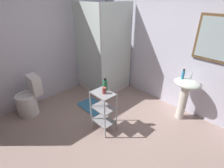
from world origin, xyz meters
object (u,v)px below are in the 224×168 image
object	(u,v)px
shower_stall	(104,72)
pedestal_sink	(185,92)
body_wash_bottle_green	(105,85)
rinse_cup	(104,91)
storage_cart	(103,109)
hand_soap_bottle	(183,74)
bath_mat	(93,106)
toilet	(29,99)

from	to	relation	value
shower_stall	pedestal_sink	bearing A→B (deg)	9.64
body_wash_bottle_green	rinse_cup	bearing A→B (deg)	-49.95
storage_cart	hand_soap_bottle	xyz separation A→B (m)	(0.68, 1.26, 0.45)
rinse_cup	storage_cart	bearing A→B (deg)	-163.14
pedestal_sink	rinse_cup	xyz separation A→B (m)	(-0.75, -1.26, 0.21)
pedestal_sink	shower_stall	bearing A→B (deg)	-170.36
body_wash_bottle_green	bath_mat	bearing A→B (deg)	164.34
shower_stall	body_wash_bottle_green	bearing A→B (deg)	-39.58
hand_soap_bottle	shower_stall	bearing A→B (deg)	-170.25
shower_stall	hand_soap_bottle	xyz separation A→B (m)	(1.77, 0.30, 0.43)
body_wash_bottle_green	bath_mat	world-z (taller)	body_wash_bottle_green
toilet	body_wash_bottle_green	size ratio (longest dim) A/B	3.58
hand_soap_bottle	bath_mat	world-z (taller)	hand_soap_bottle
storage_cart	pedestal_sink	bearing A→B (deg)	58.72
hand_soap_bottle	body_wash_bottle_green	world-z (taller)	hand_soap_bottle
shower_stall	toilet	xyz separation A→B (m)	(-0.26, -1.69, -0.15)
toilet	shower_stall	bearing A→B (deg)	81.16
storage_cart	hand_soap_bottle	bearing A→B (deg)	61.64
toilet	rinse_cup	xyz separation A→B (m)	(1.38, 0.75, 0.48)
body_wash_bottle_green	hand_soap_bottle	bearing A→B (deg)	58.18
toilet	bath_mat	bearing A→B (deg)	55.88
rinse_cup	hand_soap_bottle	bearing A→B (deg)	62.32
hand_soap_bottle	body_wash_bottle_green	bearing A→B (deg)	-121.82
storage_cart	bath_mat	distance (m)	0.84
rinse_cup	bath_mat	bearing A→B (deg)	159.67
shower_stall	rinse_cup	xyz separation A→B (m)	(1.11, -0.95, 0.33)
storage_cart	hand_soap_bottle	world-z (taller)	hand_soap_bottle
toilet	body_wash_bottle_green	world-z (taller)	body_wash_bottle_green
rinse_cup	toilet	bearing A→B (deg)	-151.49
toilet	storage_cart	bearing A→B (deg)	28.69
bath_mat	hand_soap_bottle	bearing A→B (deg)	36.29
shower_stall	hand_soap_bottle	size ratio (longest dim) A/B	10.96
storage_cart	rinse_cup	size ratio (longest dim) A/B	7.18
pedestal_sink	bath_mat	size ratio (longest dim) A/B	1.35
storage_cart	rinse_cup	distance (m)	0.36
pedestal_sink	hand_soap_bottle	world-z (taller)	hand_soap_bottle
pedestal_sink	toilet	distance (m)	2.94
storage_cart	shower_stall	bearing A→B (deg)	138.87
hand_soap_bottle	storage_cart	bearing A→B (deg)	-118.36
pedestal_sink	storage_cart	bearing A→B (deg)	-121.28
toilet	hand_soap_bottle	bearing A→B (deg)	44.51
storage_cart	body_wash_bottle_green	distance (m)	0.41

